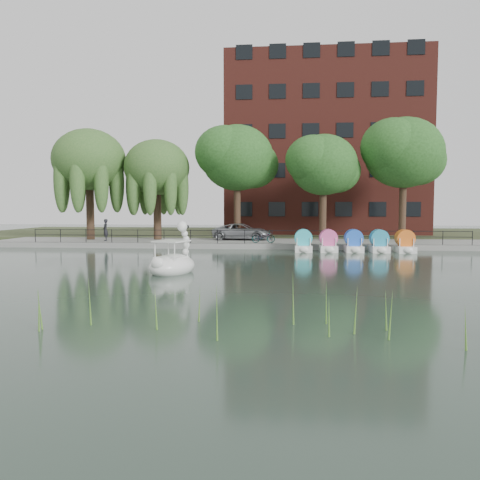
# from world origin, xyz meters

# --- Properties ---
(ground_plane) EXTENTS (120.00, 120.00, 0.00)m
(ground_plane) POSITION_xyz_m (0.00, 0.00, 0.00)
(ground_plane) COLOR #33453B
(promenade) EXTENTS (40.00, 6.00, 0.40)m
(promenade) POSITION_xyz_m (0.00, 16.00, 0.20)
(promenade) COLOR gray
(promenade) RESTS_ON ground_plane
(kerb) EXTENTS (40.00, 0.25, 0.40)m
(kerb) POSITION_xyz_m (0.00, 13.05, 0.20)
(kerb) COLOR gray
(kerb) RESTS_ON ground_plane
(land_strip) EXTENTS (60.00, 22.00, 0.36)m
(land_strip) POSITION_xyz_m (0.00, 30.00, 0.18)
(land_strip) COLOR #47512D
(land_strip) RESTS_ON ground_plane
(railing) EXTENTS (32.00, 0.05, 1.00)m
(railing) POSITION_xyz_m (0.00, 13.25, 1.15)
(railing) COLOR black
(railing) RESTS_ON promenade
(apartment_building) EXTENTS (20.00, 10.07, 18.00)m
(apartment_building) POSITION_xyz_m (7.00, 29.97, 9.36)
(apartment_building) COLOR #4C1E16
(apartment_building) RESTS_ON land_strip
(willow_left) EXTENTS (5.88, 5.88, 9.01)m
(willow_left) POSITION_xyz_m (-13.00, 16.50, 6.87)
(willow_left) COLOR #473323
(willow_left) RESTS_ON promenade
(willow_mid) EXTENTS (5.32, 5.32, 8.15)m
(willow_mid) POSITION_xyz_m (-7.50, 17.00, 6.25)
(willow_mid) COLOR #473323
(willow_mid) RESTS_ON promenade
(broadleaf_center) EXTENTS (6.00, 6.00, 9.25)m
(broadleaf_center) POSITION_xyz_m (-1.00, 18.00, 7.06)
(broadleaf_center) COLOR #473323
(broadleaf_center) RESTS_ON promenade
(broadleaf_right) EXTENTS (5.40, 5.40, 8.32)m
(broadleaf_right) POSITION_xyz_m (6.00, 17.50, 6.39)
(broadleaf_right) COLOR #473323
(broadleaf_right) RESTS_ON promenade
(broadleaf_far) EXTENTS (6.30, 6.30, 9.71)m
(broadleaf_far) POSITION_xyz_m (12.50, 18.50, 7.40)
(broadleaf_far) COLOR #473323
(broadleaf_far) RESTS_ON promenade
(minivan) EXTENTS (2.88, 5.64, 1.53)m
(minivan) POSITION_xyz_m (-0.52, 17.03, 1.16)
(minivan) COLOR gray
(minivan) RESTS_ON promenade
(bicycle) EXTENTS (0.65, 1.74, 1.00)m
(bicycle) POSITION_xyz_m (1.34, 13.90, 0.90)
(bicycle) COLOR gray
(bicycle) RESTS_ON promenade
(pedestrian) EXTENTS (0.78, 0.86, 1.98)m
(pedestrian) POSITION_xyz_m (-11.06, 14.74, 1.39)
(pedestrian) COLOR black
(pedestrian) RESTS_ON promenade
(swan_boat) EXTENTS (2.55, 3.21, 2.37)m
(swan_boat) POSITION_xyz_m (-2.32, 0.49, 0.52)
(swan_boat) COLOR white
(swan_boat) RESTS_ON ground_plane
(pedal_boat_row) EXTENTS (7.95, 1.70, 1.40)m
(pedal_boat_row) POSITION_xyz_m (7.58, 11.57, 0.61)
(pedal_boat_row) COLOR white
(pedal_boat_row) RESTS_ON ground_plane
(reed_bank) EXTENTS (24.00, 2.40, 1.20)m
(reed_bank) POSITION_xyz_m (2.00, -9.50, 0.60)
(reed_bank) COLOR #669938
(reed_bank) RESTS_ON ground_plane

